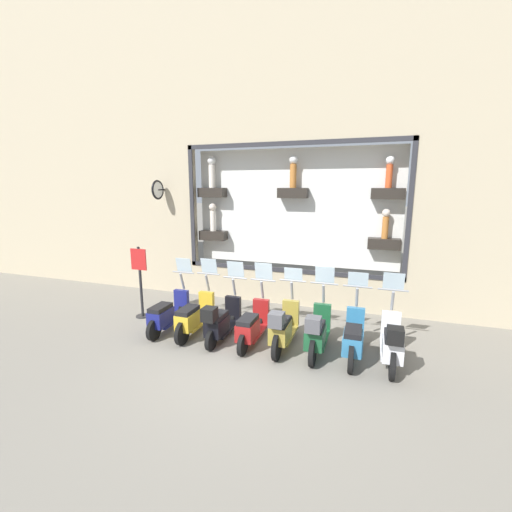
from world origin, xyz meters
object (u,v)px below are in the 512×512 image
at_px(scooter_green_2, 317,332).
at_px(shop_sign_post, 140,279).
at_px(scooter_yellow_6, 194,316).
at_px(scooter_white_0, 392,342).
at_px(scooter_red_4, 252,325).
at_px(scooter_black_5, 221,321).
at_px(scooter_teal_1, 353,338).
at_px(scooter_navy_7, 168,314).
at_px(scooter_olive_3, 283,327).

relative_size(scooter_green_2, shop_sign_post, 0.96).
xyz_separation_m(scooter_green_2, shop_sign_post, (0.61, 4.69, 0.53)).
relative_size(scooter_yellow_6, shop_sign_post, 0.96).
relative_size(scooter_white_0, scooter_red_4, 1.01).
xyz_separation_m(scooter_green_2, scooter_yellow_6, (0.05, 2.84, -0.05)).
relative_size(scooter_red_4, scooter_black_5, 1.00).
height_order(scooter_teal_1, scooter_navy_7, scooter_navy_7).
bearing_deg(shop_sign_post, scooter_green_2, -97.35).
bearing_deg(scooter_navy_7, scooter_white_0, -90.62).
bearing_deg(scooter_navy_7, scooter_yellow_6, -89.62).
xyz_separation_m(scooter_green_2, scooter_olive_3, (-0.00, 0.71, -0.00)).
bearing_deg(scooter_green_2, scooter_yellow_6, 88.90).
bearing_deg(scooter_navy_7, scooter_black_5, -92.74).
bearing_deg(scooter_olive_3, shop_sign_post, 81.33).
relative_size(scooter_teal_1, scooter_green_2, 1.00).
bearing_deg(scooter_red_4, scooter_yellow_6, 89.77).
height_order(scooter_green_2, scooter_navy_7, scooter_green_2).
xyz_separation_m(scooter_white_0, scooter_teal_1, (0.06, 0.71, -0.04)).
distance_m(scooter_yellow_6, scooter_navy_7, 0.71).
bearing_deg(scooter_navy_7, scooter_red_4, -90.03).
relative_size(scooter_olive_3, scooter_navy_7, 1.01).
height_order(scooter_olive_3, scooter_yellow_6, scooter_yellow_6).
distance_m(scooter_green_2, shop_sign_post, 4.76).
distance_m(scooter_teal_1, shop_sign_post, 5.46).
height_order(scooter_teal_1, scooter_green_2, scooter_green_2).
bearing_deg(scooter_white_0, scooter_olive_3, 89.96).
relative_size(scooter_teal_1, shop_sign_post, 0.96).
distance_m(scooter_teal_1, scooter_yellow_6, 3.54).
bearing_deg(scooter_green_2, scooter_navy_7, 89.19).
bearing_deg(scooter_teal_1, scooter_green_2, 94.42).
relative_size(scooter_green_2, scooter_black_5, 1.01).
distance_m(scooter_white_0, scooter_yellow_6, 4.25).
distance_m(scooter_olive_3, scooter_navy_7, 2.84).
relative_size(scooter_navy_7, shop_sign_post, 0.96).
bearing_deg(shop_sign_post, scooter_red_4, -99.65).
xyz_separation_m(scooter_red_4, shop_sign_post, (0.56, 3.28, 0.61)).
height_order(scooter_teal_1, scooter_yellow_6, scooter_yellow_6).
distance_m(scooter_olive_3, scooter_red_4, 0.71).
xyz_separation_m(scooter_white_0, scooter_green_2, (0.00, 1.42, 0.01)).
bearing_deg(shop_sign_post, scooter_black_5, -103.66).
bearing_deg(scooter_navy_7, scooter_green_2, -90.81).
bearing_deg(scooter_olive_3, scooter_black_5, 90.65).
distance_m(scooter_red_4, shop_sign_post, 3.38).
height_order(scooter_olive_3, shop_sign_post, shop_sign_post).
xyz_separation_m(scooter_teal_1, scooter_green_2, (-0.05, 0.71, 0.04)).
xyz_separation_m(scooter_green_2, scooter_navy_7, (0.05, 3.54, -0.06)).
xyz_separation_m(scooter_green_2, scooter_red_4, (0.05, 1.42, -0.07)).
height_order(scooter_white_0, shop_sign_post, shop_sign_post).
bearing_deg(scooter_green_2, shop_sign_post, 82.65).
xyz_separation_m(scooter_red_4, scooter_black_5, (-0.07, 0.71, 0.04)).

